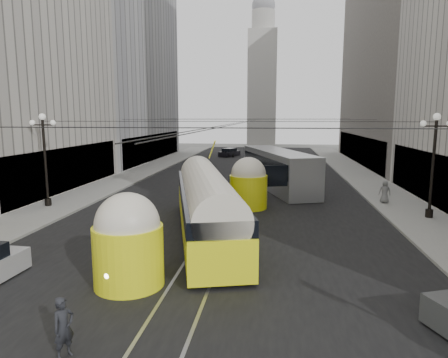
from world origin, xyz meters
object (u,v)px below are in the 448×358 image
(pedestrian_crossing_a, at_px, (64,328))
(pedestrian_sidewalk_right, at_px, (385,192))
(city_bus, at_px, (278,168))
(streetcar, at_px, (206,203))

(pedestrian_crossing_a, height_order, pedestrian_sidewalk_right, pedestrian_sidewalk_right)
(city_bus, relative_size, pedestrian_sidewalk_right, 8.27)
(pedestrian_sidewalk_right, bearing_deg, streetcar, 45.73)
(pedestrian_crossing_a, distance_m, pedestrian_sidewalk_right, 24.26)
(city_bus, height_order, pedestrian_sidewalk_right, city_bus)
(pedestrian_sidewalk_right, bearing_deg, city_bus, -29.58)
(pedestrian_crossing_a, bearing_deg, city_bus, 13.14)
(city_bus, relative_size, pedestrian_crossing_a, 8.18)
(streetcar, relative_size, pedestrian_sidewalk_right, 9.68)
(streetcar, height_order, city_bus, streetcar)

